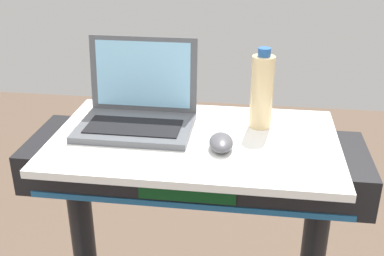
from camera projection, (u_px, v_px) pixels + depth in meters
name	position (u px, v px, depth m)	size (l,w,h in m)	color
desk_board	(195.00, 141.00, 1.26)	(0.75, 0.46, 0.02)	white
laptop	(138.00, 109.00, 1.31)	(0.31, 0.24, 0.23)	#515459
computer_mouse	(221.00, 142.00, 1.19)	(0.06, 0.10, 0.03)	#4C4C51
water_bottle	(262.00, 91.00, 1.28)	(0.06, 0.06, 0.22)	beige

